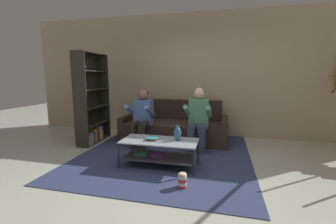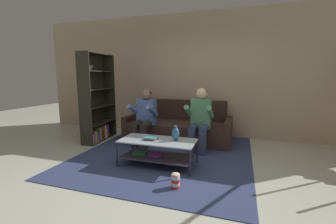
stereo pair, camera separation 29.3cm
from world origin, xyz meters
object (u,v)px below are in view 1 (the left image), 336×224
book_stack (152,138)px  person_seated_left (142,115)px  couch (175,127)px  vase (177,133)px  popcorn_tub (182,180)px  person_seated_right (198,117)px  bookshelf (91,108)px  coffee_table (159,149)px

book_stack → person_seated_left: bearing=119.3°
couch → vase: size_ratio=9.72×
book_stack → popcorn_tub: book_stack is taller
person_seated_left → book_stack: (0.54, -0.97, -0.19)m
person_seated_right → person_seated_left: bearing=-179.8°
person_seated_left → person_seated_right: size_ratio=0.96×
person_seated_right → bookshelf: bookshelf is taller
couch → vase: 1.53m
coffee_table → bookshelf: bearing=152.1°
person_seated_right → book_stack: bearing=-122.5°
person_seated_left → book_stack: 1.12m
couch → book_stack: couch is taller
person_seated_left → coffee_table: size_ratio=0.96×
person_seated_right → vase: bearing=-104.1°
couch → person_seated_right: bearing=-44.4°
coffee_table → vase: size_ratio=5.09×
couch → bookshelf: size_ratio=1.21×
person_seated_right → couch: bearing=135.6°
person_seated_left → couch: bearing=44.7°
person_seated_left → popcorn_tub: bearing=-54.6°
person_seated_right → vase: (-0.23, -0.90, -0.12)m
couch → person_seated_right: size_ratio=1.91×
person_seated_left → person_seated_right: bearing=0.2°
bookshelf → popcorn_tub: bookshelf is taller
person_seated_right → popcorn_tub: size_ratio=5.71×
book_stack → person_seated_right: bearing=57.5°
person_seated_left → bookshelf: 1.18m
person_seated_right → bookshelf: size_ratio=0.63×
person_seated_left → coffee_table: person_seated_left is taller
person_seated_right → vase: size_ratio=5.08×
book_stack → bookshelf: bearing=150.6°
couch → book_stack: (-0.04, -1.54, 0.16)m
coffee_table → bookshelf: (-1.82, 0.96, 0.47)m
bookshelf → book_stack: bearing=-29.4°
bookshelf → popcorn_tub: (2.32, -1.61, -0.64)m
person_seated_right → coffee_table: person_seated_right is taller
coffee_table → person_seated_left: bearing=124.0°
book_stack → bookshelf: bookshelf is taller
person_seated_right → book_stack: person_seated_right is taller
couch → bookshelf: (-1.75, -0.57, 0.47)m
popcorn_tub → person_seated_left: bearing=125.4°
coffee_table → person_seated_right: bearing=62.0°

